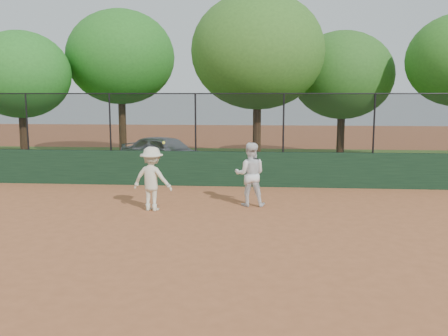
# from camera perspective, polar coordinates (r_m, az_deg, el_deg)

# --- Properties ---
(ground) EXTENTS (80.00, 80.00, 0.00)m
(ground) POSITION_cam_1_polar(r_m,az_deg,el_deg) (11.59, -4.90, -7.44)
(ground) COLOR #B06138
(ground) RESTS_ON ground
(back_wall) EXTENTS (26.00, 0.20, 1.20)m
(back_wall) POSITION_cam_1_polar(r_m,az_deg,el_deg) (17.28, -1.59, -0.08)
(back_wall) COLOR #18341F
(back_wall) RESTS_ON ground
(grass_strip) EXTENTS (36.00, 12.00, 0.01)m
(grass_strip) POSITION_cam_1_polar(r_m,az_deg,el_deg) (23.28, 0.05, 0.66)
(grass_strip) COLOR #32541A
(grass_strip) RESTS_ON ground
(parked_car) EXTENTS (4.48, 3.56, 1.43)m
(parked_car) POSITION_cam_1_polar(r_m,az_deg,el_deg) (21.30, -6.70, 1.80)
(parked_car) COLOR #A5A9AE
(parked_car) RESTS_ON ground
(player_second) EXTENTS (0.89, 0.70, 1.81)m
(player_second) POSITION_cam_1_polar(r_m,az_deg,el_deg) (14.17, 3.00, -0.73)
(player_second) COLOR white
(player_second) RESTS_ON ground
(player_main) EXTENTS (1.25, 0.90, 1.92)m
(player_main) POSITION_cam_1_polar(r_m,az_deg,el_deg) (13.74, -8.22, -1.23)
(player_main) COLOR beige
(player_main) RESTS_ON ground
(fence_assembly) EXTENTS (26.00, 0.06, 2.00)m
(fence_assembly) POSITION_cam_1_polar(r_m,az_deg,el_deg) (17.12, -1.71, 5.34)
(fence_assembly) COLOR black
(fence_assembly) RESTS_ON back_wall
(tree_0) EXTENTS (4.40, 4.00, 5.91)m
(tree_0) POSITION_cam_1_polar(r_m,az_deg,el_deg) (23.92, -22.25, 9.83)
(tree_0) COLOR #492E1A
(tree_0) RESTS_ON ground
(tree_1) EXTENTS (5.27, 4.79, 7.21)m
(tree_1) POSITION_cam_1_polar(r_m,az_deg,el_deg) (25.25, -11.75, 12.28)
(tree_1) COLOR #462D18
(tree_1) RESTS_ON ground
(tree_2) EXTENTS (5.64, 5.12, 7.37)m
(tree_2) POSITION_cam_1_polar(r_m,az_deg,el_deg) (21.51, 3.86, 13.14)
(tree_2) COLOR #492D1A
(tree_2) RESTS_ON ground
(tree_3) EXTENTS (4.71, 4.28, 6.06)m
(tree_3) POSITION_cam_1_polar(r_m,az_deg,el_deg) (24.17, 13.40, 10.26)
(tree_3) COLOR #3B2413
(tree_3) RESTS_ON ground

